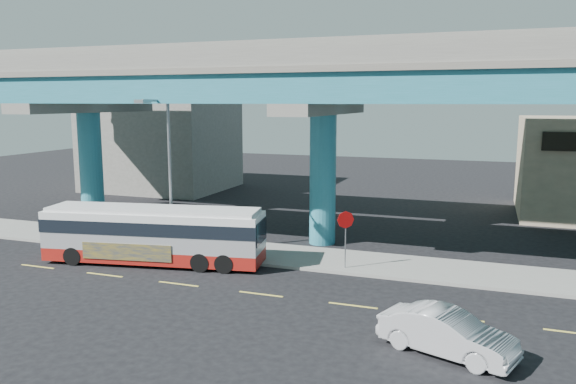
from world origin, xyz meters
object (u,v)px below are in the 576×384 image
(sedan, at_px, (447,333))
(parked_car, at_px, (98,225))
(street_lamp, at_px, (163,154))
(stop_sign, at_px, (346,227))
(transit_bus, at_px, (154,233))

(sedan, bearing_deg, parked_car, 86.27)
(street_lamp, distance_m, stop_sign, 10.03)
(sedan, bearing_deg, transit_bus, 88.56)
(sedan, distance_m, parked_car, 22.71)
(parked_car, bearing_deg, street_lamp, -108.35)
(parked_car, bearing_deg, stop_sign, -93.81)
(street_lamp, bearing_deg, transit_bus, -88.09)
(sedan, height_order, parked_car, parked_car)
(transit_bus, bearing_deg, parked_car, 141.19)
(stop_sign, bearing_deg, sedan, -66.53)
(street_lamp, height_order, stop_sign, street_lamp)
(stop_sign, bearing_deg, street_lamp, 173.66)
(sedan, xyz_separation_m, street_lamp, (-14.75, 6.99, 4.74))
(transit_bus, distance_m, stop_sign, 9.63)
(transit_bus, relative_size, street_lamp, 1.38)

